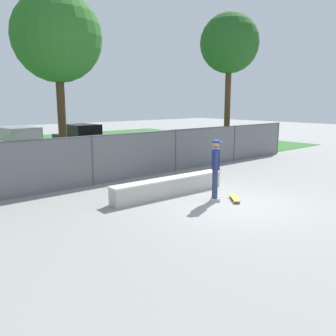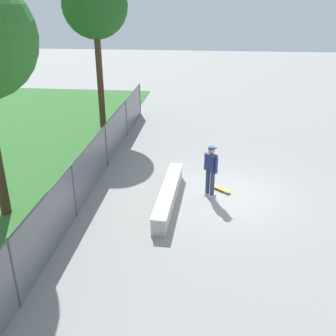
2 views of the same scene
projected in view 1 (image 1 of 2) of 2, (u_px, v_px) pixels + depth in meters
The scene contains 10 objects.
ground_plane at pixel (233, 203), 10.12m from camera, with size 80.00×80.00×0.00m, color gray.
grass_strip at pixel (41, 150), 21.34m from camera, with size 31.91×20.00×0.02m, color #336B2D.
concrete_ledge at pixel (170, 186), 11.01m from camera, with size 4.23×0.65×0.56m.
skateboarder at pixel (215, 167), 10.23m from camera, with size 0.45×0.46×1.84m.
skateboard at pixel (235, 198), 10.43m from camera, with size 0.67×0.74×0.09m.
chainlink_fence at pixel (138, 153), 13.48m from camera, with size 19.98×0.07×1.80m.
tree_near_right at pixel (57, 38), 13.08m from camera, with size 3.40×3.40×7.08m.
tree_mid at pixel (229, 44), 18.29m from camera, with size 3.13×3.13×7.60m.
car_white at pixel (21, 143), 18.00m from camera, with size 2.23×4.31×1.66m.
car_black at pixel (82, 138), 20.33m from camera, with size 2.23×4.31×1.66m.
Camera 1 is at (-7.80, -6.15, 2.94)m, focal length 36.71 mm.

